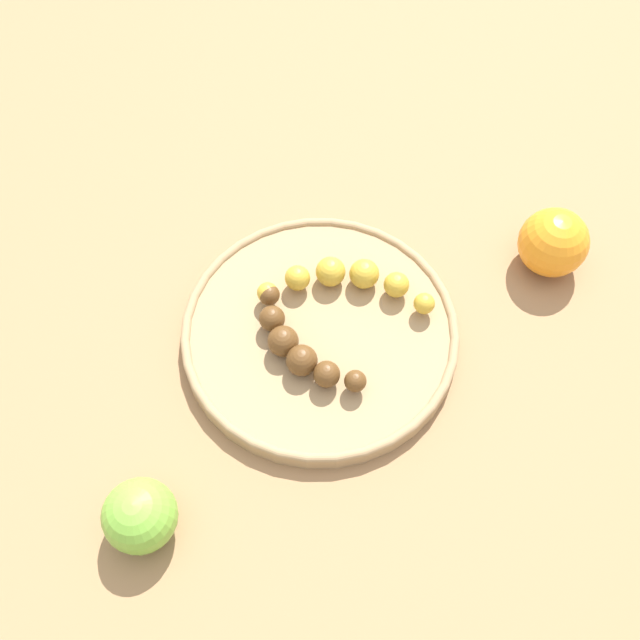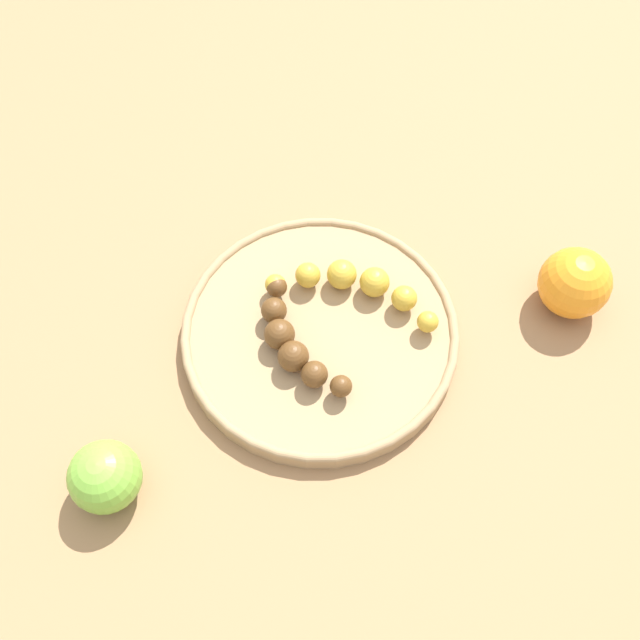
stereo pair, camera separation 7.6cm
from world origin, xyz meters
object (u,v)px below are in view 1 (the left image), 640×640
banana_spotted (347,280)px  apple_green (140,516)px  banana_overripe (298,347)px  fruit_bowl (320,332)px  orange_fruit (553,242)px

banana_spotted → apple_green: (0.01, -0.31, -0.00)m
banana_overripe → apple_green: bearing=9.6°
fruit_bowl → apple_green: size_ratio=4.27×
fruit_bowl → orange_fruit: bearing=59.8°
banana_spotted → orange_fruit: orange_fruit is taller
banana_overripe → banana_spotted: (-0.01, 0.09, 0.00)m
banana_overripe → apple_green: apple_green is taller
fruit_bowl → banana_spotted: banana_spotted is taller
banana_spotted → apple_green: size_ratio=2.32×
banana_spotted → orange_fruit: 0.23m
fruit_bowl → banana_overripe: banana_overripe is taller
banana_spotted → apple_green: apple_green is taller
fruit_bowl → banana_spotted: bearing=99.6°
orange_fruit → apple_green: size_ratio=1.12×
banana_spotted → apple_green: 0.31m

